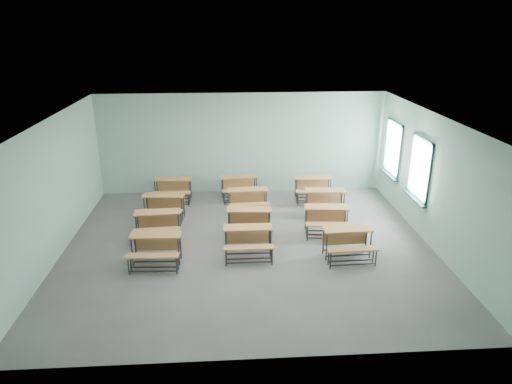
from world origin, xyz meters
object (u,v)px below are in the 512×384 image
(desk_unit_r2c1, at_px, (248,198))
(desk_unit_r3c1, at_px, (240,184))
(desk_unit_r0c0, at_px, (155,245))
(desk_unit_r2c2, at_px, (325,199))
(desk_unit_r1c0, at_px, (158,222))
(desk_unit_r3c2, at_px, (313,185))
(desk_unit_r1c1, at_px, (249,219))
(desk_unit_r2c0, at_px, (163,204))
(desk_unit_r1c2, at_px, (327,216))
(desk_unit_r0c2, at_px, (348,240))
(desk_unit_r3c0, at_px, (172,187))
(desk_unit_r0c1, at_px, (248,238))

(desk_unit_r2c1, height_order, desk_unit_r3c1, same)
(desk_unit_r0c0, xyz_separation_m, desk_unit_r2c2, (4.45, 2.63, 0.00))
(desk_unit_r1c0, bearing_deg, desk_unit_r2c2, 12.30)
(desk_unit_r3c2, bearing_deg, desk_unit_r1c1, -128.97)
(desk_unit_r1c0, relative_size, desk_unit_r2c0, 0.99)
(desk_unit_r1c2, relative_size, desk_unit_r2c2, 1.02)
(desk_unit_r1c0, xyz_separation_m, desk_unit_r3c1, (2.16, 2.69, 0.00))
(desk_unit_r1c0, height_order, desk_unit_r1c1, same)
(desk_unit_r0c2, distance_m, desk_unit_r3c1, 4.67)
(desk_unit_r2c2, bearing_deg, desk_unit_r2c0, -175.33)
(desk_unit_r2c2, bearing_deg, desk_unit_r1c0, -160.79)
(desk_unit_r0c0, distance_m, desk_unit_r1c0, 1.33)
(desk_unit_r0c2, distance_m, desk_unit_r2c2, 2.62)
(desk_unit_r3c0, bearing_deg, desk_unit_r0c1, -57.55)
(desk_unit_r2c1, relative_size, desk_unit_r3c0, 1.02)
(desk_unit_r2c0, height_order, desk_unit_r3c1, same)
(desk_unit_r0c1, bearing_deg, desk_unit_r3c0, 120.58)
(desk_unit_r0c1, bearing_deg, desk_unit_r0c2, -5.76)
(desk_unit_r3c0, bearing_deg, desk_unit_r0c0, -87.46)
(desk_unit_r0c1, xyz_separation_m, desk_unit_r1c0, (-2.25, 1.07, 0.00))
(desk_unit_r1c1, distance_m, desk_unit_r3c0, 3.41)
(desk_unit_r1c1, distance_m, desk_unit_r2c0, 2.61)
(desk_unit_r0c1, relative_size, desk_unit_r2c2, 0.97)
(desk_unit_r3c2, bearing_deg, desk_unit_r0c2, -85.81)
(desk_unit_r2c2, bearing_deg, desk_unit_r1c1, -147.12)
(desk_unit_r3c2, bearing_deg, desk_unit_r2c1, -153.44)
(desk_unit_r3c0, bearing_deg, desk_unit_r3c2, 0.01)
(desk_unit_r1c0, distance_m, desk_unit_r3c0, 2.61)
(desk_unit_r3c1, bearing_deg, desk_unit_r2c2, -35.91)
(desk_unit_r0c0, height_order, desk_unit_r2c0, same)
(desk_unit_r0c2, height_order, desk_unit_r2c0, same)
(desk_unit_r0c2, bearing_deg, desk_unit_r2c0, 149.04)
(desk_unit_r1c0, bearing_deg, desk_unit_r1c2, -2.99)
(desk_unit_r1c1, distance_m, desk_unit_r1c2, 2.03)
(desk_unit_r0c0, bearing_deg, desk_unit_r1c2, 20.33)
(desk_unit_r0c1, bearing_deg, desk_unit_r0c0, -172.91)
(desk_unit_r1c2, bearing_deg, desk_unit_r2c2, 85.02)
(desk_unit_r0c2, xyz_separation_m, desk_unit_r1c1, (-2.25, 1.34, 0.00))
(desk_unit_r0c1, distance_m, desk_unit_r1c0, 2.49)
(desk_unit_r0c0, bearing_deg, desk_unit_r1c1, 33.91)
(desk_unit_r0c2, height_order, desk_unit_r3c0, same)
(desk_unit_r1c2, xyz_separation_m, desk_unit_r3c0, (-4.25, 2.56, 0.00))
(desk_unit_r2c0, height_order, desk_unit_r2c1, same)
(desk_unit_r0c1, bearing_deg, desk_unit_r1c2, 28.09)
(desk_unit_r2c0, bearing_deg, desk_unit_r1c2, -10.17)
(desk_unit_r2c1, distance_m, desk_unit_r3c0, 2.53)
(desk_unit_r0c0, relative_size, desk_unit_r3c1, 0.96)
(desk_unit_r1c1, height_order, desk_unit_r3c1, same)
(desk_unit_r0c0, xyz_separation_m, desk_unit_r3c2, (4.32, 3.77, 0.00))
(desk_unit_r0c1, bearing_deg, desk_unit_r3c2, 58.26)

